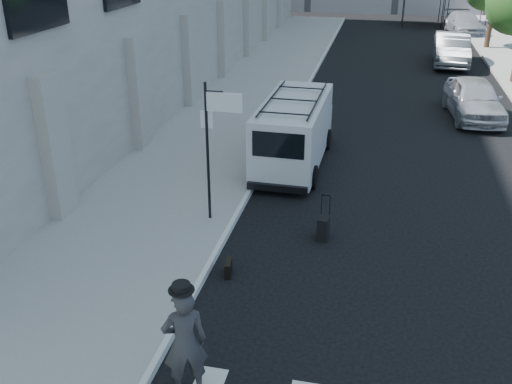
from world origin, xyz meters
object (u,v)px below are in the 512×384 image
at_px(businessman, 185,343).
at_px(parked_car_b, 452,49).
at_px(cargo_van, 295,130).
at_px(parked_car_c, 464,23).
at_px(briefcase, 229,268).
at_px(parked_car_a, 474,99).
at_px(suitcase, 323,228).

relative_size(businessman, parked_car_b, 0.38).
distance_m(cargo_van, parked_car_c, 28.22).
relative_size(briefcase, parked_car_a, 0.10).
bearing_deg(parked_car_a, suitcase, -118.74).
height_order(cargo_van, parked_car_b, cargo_van).
distance_m(parked_car_a, parked_car_b, 9.94).
bearing_deg(briefcase, parked_car_c, 68.37).
distance_m(businessman, briefcase, 3.56).
height_order(suitcase, parked_car_a, parked_car_a).
height_order(cargo_van, parked_car_a, cargo_van).
relative_size(suitcase, parked_car_a, 0.24).
relative_size(parked_car_a, parked_car_c, 0.89).
distance_m(suitcase, parked_car_a, 11.99).
bearing_deg(briefcase, suitcase, 40.29).
bearing_deg(parked_car_c, cargo_van, -113.83).
bearing_deg(cargo_van, briefcase, -91.96).
xyz_separation_m(parked_car_b, parked_car_c, (1.80, 10.85, -0.10)).
relative_size(cargo_van, parked_car_a, 1.22).
height_order(briefcase, parked_car_c, parked_car_c).
height_order(suitcase, parked_car_c, parked_car_c).
height_order(businessman, parked_car_b, businessman).
distance_m(cargo_van, parked_car_b, 17.36).
distance_m(parked_car_a, parked_car_c, 20.86).
relative_size(suitcase, cargo_van, 0.20).
bearing_deg(parked_car_b, suitcase, -100.47).
relative_size(businessman, parked_car_a, 0.43).
distance_m(suitcase, parked_car_b, 21.49).
bearing_deg(businessman, briefcase, -111.82).
height_order(businessman, parked_car_c, businessman).
bearing_deg(parked_car_c, parked_car_a, -102.41).
xyz_separation_m(briefcase, parked_car_b, (6.52, 23.00, 0.67)).
bearing_deg(suitcase, parked_car_b, 81.35).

